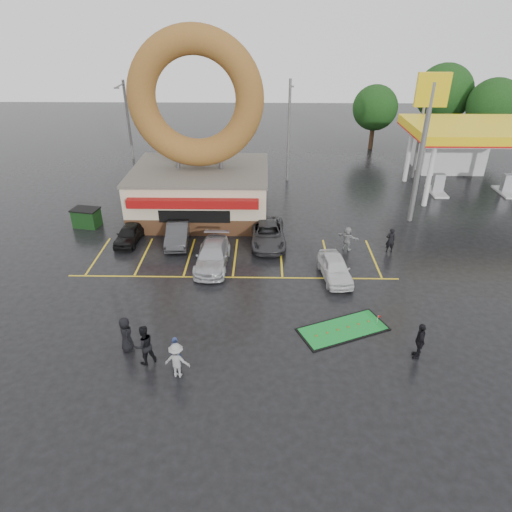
{
  "coord_description": "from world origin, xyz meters",
  "views": [
    {
      "loc": [
        1.85,
        -20.08,
        14.4
      ],
      "look_at": [
        1.43,
        2.1,
        2.2
      ],
      "focal_mm": 32.0,
      "sensor_mm": 36.0,
      "label": 1
    }
  ],
  "objects_px": {
    "shell_sign": "(427,122)",
    "person_cameraman": "(420,341)",
    "gas_station": "(467,142)",
    "car_silver": "(213,256)",
    "car_grey": "(268,234)",
    "putting_green": "(343,329)",
    "car_dgrey": "(178,233)",
    "person_blue": "(176,352)",
    "streetlight_right": "(421,127)",
    "car_white": "(335,268)",
    "streetlight_left": "(129,131)",
    "car_black": "(129,234)",
    "streetlight_mid": "(289,129)",
    "dumpster": "(87,218)",
    "donut_shop": "(199,158)"
  },
  "relations": [
    {
      "from": "gas_station",
      "to": "putting_green",
      "type": "bearing_deg",
      "value": -122.05
    },
    {
      "from": "streetlight_left",
      "to": "car_white",
      "type": "xyz_separation_m",
      "value": [
        16.13,
        -16.42,
        -4.12
      ]
    },
    {
      "from": "car_silver",
      "to": "car_grey",
      "type": "bearing_deg",
      "value": 44.19
    },
    {
      "from": "gas_station",
      "to": "shell_sign",
      "type": "relative_size",
      "value": 1.29
    },
    {
      "from": "shell_sign",
      "to": "car_white",
      "type": "distance_m",
      "value": 12.83
    },
    {
      "from": "streetlight_left",
      "to": "car_white",
      "type": "height_order",
      "value": "streetlight_left"
    },
    {
      "from": "car_white",
      "to": "person_cameraman",
      "type": "relative_size",
      "value": 2.11
    },
    {
      "from": "car_grey",
      "to": "person_blue",
      "type": "height_order",
      "value": "person_blue"
    },
    {
      "from": "shell_sign",
      "to": "dumpster",
      "type": "xyz_separation_m",
      "value": [
        -24.24,
        -1.49,
        -6.73
      ]
    },
    {
      "from": "car_silver",
      "to": "shell_sign",
      "type": "bearing_deg",
      "value": 28.38
    },
    {
      "from": "car_dgrey",
      "to": "car_white",
      "type": "relative_size",
      "value": 1.08
    },
    {
      "from": "shell_sign",
      "to": "car_grey",
      "type": "xyz_separation_m",
      "value": [
        -10.87,
        -4.0,
        -6.69
      ]
    },
    {
      "from": "person_blue",
      "to": "car_silver",
      "type": "bearing_deg",
      "value": 89.1
    },
    {
      "from": "gas_station",
      "to": "person_cameraman",
      "type": "xyz_separation_m",
      "value": [
        -10.94,
        -24.44,
        -2.77
      ]
    },
    {
      "from": "person_blue",
      "to": "person_cameraman",
      "type": "xyz_separation_m",
      "value": [
        11.1,
        0.82,
        0.16
      ]
    },
    {
      "from": "streetlight_left",
      "to": "person_blue",
      "type": "height_order",
      "value": "streetlight_left"
    },
    {
      "from": "streetlight_right",
      "to": "putting_green",
      "type": "height_order",
      "value": "streetlight_right"
    },
    {
      "from": "car_grey",
      "to": "putting_green",
      "type": "height_order",
      "value": "car_grey"
    },
    {
      "from": "shell_sign",
      "to": "person_cameraman",
      "type": "relative_size",
      "value": 5.73
    },
    {
      "from": "car_black",
      "to": "shell_sign",
      "type": "bearing_deg",
      "value": 14.42
    },
    {
      "from": "car_dgrey",
      "to": "car_silver",
      "type": "bearing_deg",
      "value": -53.37
    },
    {
      "from": "car_dgrey",
      "to": "person_blue",
      "type": "bearing_deg",
      "value": -84.83
    },
    {
      "from": "car_silver",
      "to": "car_white",
      "type": "xyz_separation_m",
      "value": [
        7.46,
        -1.34,
        -0.03
      ]
    },
    {
      "from": "donut_shop",
      "to": "gas_station",
      "type": "bearing_deg",
      "value": 19.11
    },
    {
      "from": "putting_green",
      "to": "shell_sign",
      "type": "bearing_deg",
      "value": 62.41
    },
    {
      "from": "shell_sign",
      "to": "streetlight_left",
      "type": "bearing_deg",
      "value": 161.01
    },
    {
      "from": "putting_green",
      "to": "car_white",
      "type": "bearing_deg",
      "value": 87.5
    },
    {
      "from": "shell_sign",
      "to": "person_cameraman",
      "type": "xyz_separation_m",
      "value": [
        -3.94,
        -15.5,
        -6.45
      ]
    },
    {
      "from": "car_silver",
      "to": "person_blue",
      "type": "height_order",
      "value": "person_blue"
    },
    {
      "from": "dumpster",
      "to": "putting_green",
      "type": "height_order",
      "value": "dumpster"
    },
    {
      "from": "donut_shop",
      "to": "car_silver",
      "type": "relative_size",
      "value": 2.82
    },
    {
      "from": "car_grey",
      "to": "car_white",
      "type": "height_order",
      "value": "car_grey"
    },
    {
      "from": "streetlight_mid",
      "to": "person_cameraman",
      "type": "relative_size",
      "value": 4.86
    },
    {
      "from": "person_blue",
      "to": "dumpster",
      "type": "xyz_separation_m",
      "value": [
        -9.2,
        14.83,
        -0.12
      ]
    },
    {
      "from": "streetlight_left",
      "to": "car_silver",
      "type": "xyz_separation_m",
      "value": [
        8.67,
        -15.08,
        -4.09
      ]
    },
    {
      "from": "streetlight_right",
      "to": "car_dgrey",
      "type": "xyz_separation_m",
      "value": [
        -20.05,
        -13.92,
        -4.09
      ]
    },
    {
      "from": "streetlight_left",
      "to": "car_grey",
      "type": "distance_m",
      "value": 17.49
    },
    {
      "from": "putting_green",
      "to": "streetlight_mid",
      "type": "bearing_deg",
      "value": 94.85
    },
    {
      "from": "person_blue",
      "to": "streetlight_left",
      "type": "bearing_deg",
      "value": 111.69
    },
    {
      "from": "donut_shop",
      "to": "person_cameraman",
      "type": "relative_size",
      "value": 7.29
    },
    {
      "from": "car_dgrey",
      "to": "car_grey",
      "type": "xyz_separation_m",
      "value": [
        6.19,
        0.0,
        -0.0
      ]
    },
    {
      "from": "shell_sign",
      "to": "car_grey",
      "type": "distance_m",
      "value": 13.37
    },
    {
      "from": "car_grey",
      "to": "car_dgrey",
      "type": "bearing_deg",
      "value": 178.2
    },
    {
      "from": "gas_station",
      "to": "streetlight_right",
      "type": "xyz_separation_m",
      "value": [
        -4.0,
        0.98,
        1.08
      ]
    },
    {
      "from": "person_cameraman",
      "to": "car_dgrey",
      "type": "bearing_deg",
      "value": -119.95
    },
    {
      "from": "car_dgrey",
      "to": "person_blue",
      "type": "height_order",
      "value": "person_blue"
    },
    {
      "from": "shell_sign",
      "to": "car_black",
      "type": "relative_size",
      "value": 2.97
    },
    {
      "from": "car_black",
      "to": "person_cameraman",
      "type": "bearing_deg",
      "value": -31.58
    },
    {
      "from": "streetlight_right",
      "to": "car_white",
      "type": "distance_m",
      "value": 21.3
    },
    {
      "from": "gas_station",
      "to": "car_black",
      "type": "relative_size",
      "value": 3.82
    }
  ]
}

